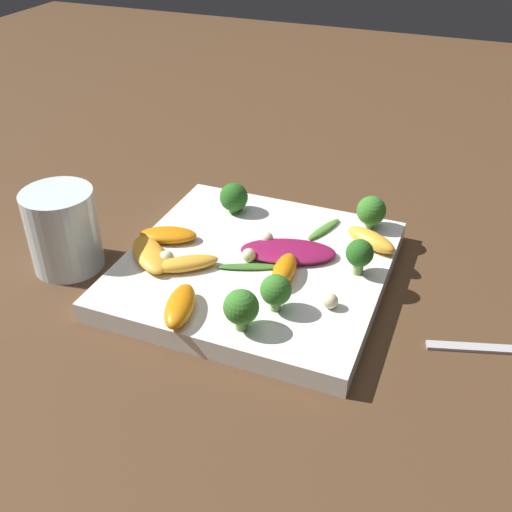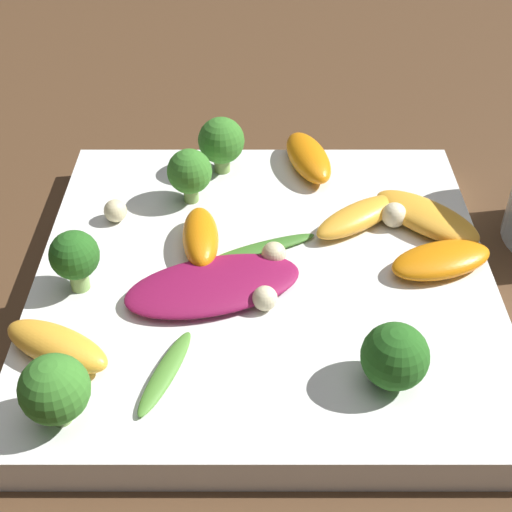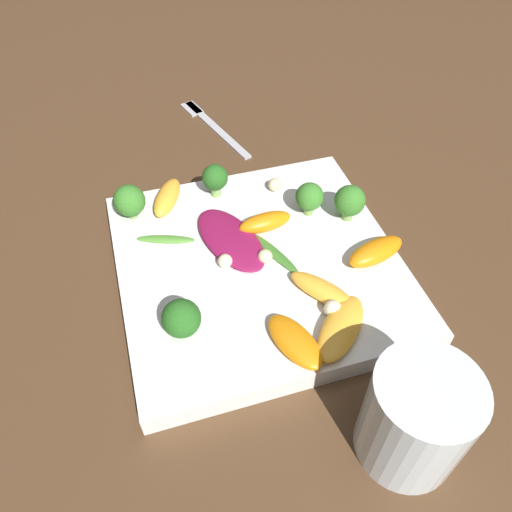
% 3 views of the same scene
% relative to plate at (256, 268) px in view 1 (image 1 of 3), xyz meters
% --- Properties ---
extents(ground_plane, '(2.40, 2.40, 0.00)m').
position_rel_plate_xyz_m(ground_plane, '(0.00, 0.00, -0.01)').
color(ground_plane, '#4C331E').
extents(plate, '(0.29, 0.29, 0.02)m').
position_rel_plate_xyz_m(plate, '(0.00, 0.00, 0.00)').
color(plate, white).
rests_on(plate, ground_plane).
extents(drinking_glass, '(0.08, 0.08, 0.10)m').
position_rel_plate_xyz_m(drinking_glass, '(0.21, 0.06, 0.04)').
color(drinking_glass, silver).
rests_on(drinking_glass, ground_plane).
extents(radicchio_leaf_0, '(0.12, 0.08, 0.01)m').
position_rel_plate_xyz_m(radicchio_leaf_0, '(-0.03, -0.02, 0.02)').
color(radicchio_leaf_0, maroon).
rests_on(radicchio_leaf_0, plate).
extents(orange_segment_0, '(0.07, 0.05, 0.02)m').
position_rel_plate_xyz_m(orange_segment_0, '(-0.11, -0.08, 0.02)').
color(orange_segment_0, '#FCAD33').
rests_on(orange_segment_0, plate).
extents(orange_segment_1, '(0.07, 0.06, 0.01)m').
position_rel_plate_xyz_m(orange_segment_1, '(0.06, 0.05, 0.02)').
color(orange_segment_1, '#FCAD33').
rests_on(orange_segment_1, plate).
extents(orange_segment_2, '(0.08, 0.08, 0.02)m').
position_rel_plate_xyz_m(orange_segment_2, '(0.11, 0.04, 0.02)').
color(orange_segment_2, '#FCAD33').
rests_on(orange_segment_2, plate).
extents(orange_segment_3, '(0.07, 0.05, 0.01)m').
position_rel_plate_xyz_m(orange_segment_3, '(0.11, -0.00, 0.02)').
color(orange_segment_3, orange).
rests_on(orange_segment_3, plate).
extents(orange_segment_4, '(0.03, 0.06, 0.02)m').
position_rel_plate_xyz_m(orange_segment_4, '(-0.04, 0.02, 0.02)').
color(orange_segment_4, orange).
rests_on(orange_segment_4, plate).
extents(orange_segment_5, '(0.04, 0.07, 0.02)m').
position_rel_plate_xyz_m(orange_segment_5, '(0.03, 0.12, 0.02)').
color(orange_segment_5, orange).
rests_on(orange_segment_5, plate).
extents(broccoli_floret_0, '(0.03, 0.03, 0.04)m').
position_rel_plate_xyz_m(broccoli_floret_0, '(-0.03, 0.11, 0.04)').
color(broccoli_floret_0, '#7A9E51').
rests_on(broccoli_floret_0, plate).
extents(broccoli_floret_1, '(0.04, 0.04, 0.04)m').
position_rel_plate_xyz_m(broccoli_floret_1, '(0.07, -0.09, 0.03)').
color(broccoli_floret_1, '#7A9E51').
rests_on(broccoli_floret_1, plate).
extents(broccoli_floret_2, '(0.04, 0.04, 0.04)m').
position_rel_plate_xyz_m(broccoli_floret_2, '(-0.10, -0.12, 0.03)').
color(broccoli_floret_2, '#7A9E51').
rests_on(broccoli_floret_2, plate).
extents(broccoli_floret_3, '(0.03, 0.03, 0.04)m').
position_rel_plate_xyz_m(broccoli_floret_3, '(-0.05, 0.08, 0.04)').
color(broccoli_floret_3, '#7A9E51').
rests_on(broccoli_floret_3, plate).
extents(broccoli_floret_4, '(0.03, 0.03, 0.04)m').
position_rel_plate_xyz_m(broccoli_floret_4, '(-0.11, -0.02, 0.04)').
color(broccoli_floret_4, '#84AD5B').
rests_on(broccoli_floret_4, plate).
extents(arugula_sprig_0, '(0.03, 0.06, 0.01)m').
position_rel_plate_xyz_m(arugula_sprig_0, '(-0.05, -0.09, 0.01)').
color(arugula_sprig_0, '#518E33').
rests_on(arugula_sprig_0, plate).
extents(arugula_sprig_1, '(0.07, 0.04, 0.00)m').
position_rel_plate_xyz_m(arugula_sprig_1, '(-0.00, 0.02, 0.01)').
color(arugula_sprig_1, '#3D7528').
rests_on(arugula_sprig_1, plate).
extents(macadamia_nut_0, '(0.02, 0.02, 0.02)m').
position_rel_plate_xyz_m(macadamia_nut_0, '(-0.10, 0.05, 0.02)').
color(macadamia_nut_0, beige).
rests_on(macadamia_nut_0, plate).
extents(macadamia_nut_1, '(0.02, 0.02, 0.02)m').
position_rel_plate_xyz_m(macadamia_nut_1, '(0.01, 0.01, 0.02)').
color(macadamia_nut_1, beige).
rests_on(macadamia_nut_1, plate).
extents(macadamia_nut_2, '(0.02, 0.02, 0.02)m').
position_rel_plate_xyz_m(macadamia_nut_2, '(-0.00, -0.04, 0.02)').
color(macadamia_nut_2, beige).
rests_on(macadamia_nut_2, plate).
extents(macadamia_nut_3, '(0.02, 0.02, 0.02)m').
position_rel_plate_xyz_m(macadamia_nut_3, '(0.09, 0.05, 0.02)').
color(macadamia_nut_3, beige).
rests_on(macadamia_nut_3, plate).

